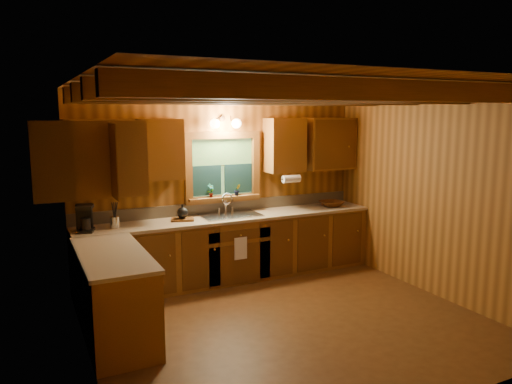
{
  "coord_description": "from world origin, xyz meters",
  "views": [
    {
      "loc": [
        -2.58,
        -4.47,
        2.3
      ],
      "look_at": [
        0.0,
        0.8,
        1.35
      ],
      "focal_mm": 34.2,
      "sensor_mm": 36.0,
      "label": 1
    }
  ],
  "objects_px": {
    "cutting_board": "(183,219)",
    "wicker_basket": "(331,204)",
    "coffee_maker": "(85,218)",
    "sink": "(231,219)"
  },
  "relations": [
    {
      "from": "coffee_maker",
      "to": "cutting_board",
      "type": "relative_size",
      "value": 1.1
    },
    {
      "from": "sink",
      "to": "cutting_board",
      "type": "bearing_deg",
      "value": 178.73
    },
    {
      "from": "sink",
      "to": "coffee_maker",
      "type": "relative_size",
      "value": 2.52
    },
    {
      "from": "cutting_board",
      "to": "coffee_maker",
      "type": "bearing_deg",
      "value": -159.77
    },
    {
      "from": "coffee_maker",
      "to": "wicker_basket",
      "type": "relative_size",
      "value": 0.94
    },
    {
      "from": "sink",
      "to": "cutting_board",
      "type": "xyz_separation_m",
      "value": [
        -0.68,
        0.02,
        0.06
      ]
    },
    {
      "from": "wicker_basket",
      "to": "coffee_maker",
      "type": "bearing_deg",
      "value": -179.95
    },
    {
      "from": "cutting_board",
      "to": "wicker_basket",
      "type": "xyz_separation_m",
      "value": [
        2.33,
        -0.06,
        0.03
      ]
    },
    {
      "from": "sink",
      "to": "coffee_maker",
      "type": "bearing_deg",
      "value": -178.47
    },
    {
      "from": "coffee_maker",
      "to": "wicker_basket",
      "type": "xyz_separation_m",
      "value": [
        3.56,
        0.0,
        -0.12
      ]
    }
  ]
}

